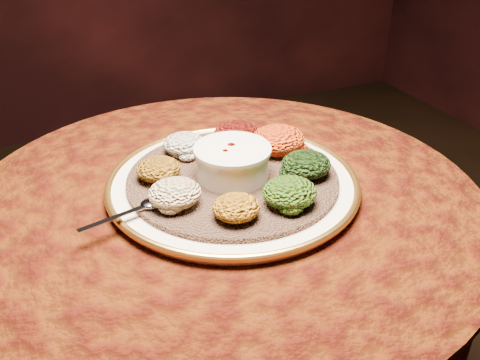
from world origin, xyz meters
name	(u,v)px	position (x,y,z in m)	size (l,w,h in m)	color
table	(225,269)	(0.00, 0.00, 0.55)	(0.96, 0.96, 0.73)	black
platter	(233,183)	(0.02, 0.01, 0.75)	(0.51, 0.51, 0.02)	white
injera	(233,178)	(0.02, 0.01, 0.76)	(0.39, 0.39, 0.01)	brown
stew_bowl	(233,160)	(0.02, 0.01, 0.80)	(0.14, 0.14, 0.06)	silver
spoon	(148,205)	(-0.15, -0.03, 0.77)	(0.16, 0.05, 0.01)	silver
portion_ayib	(184,144)	(-0.03, 0.13, 0.78)	(0.08, 0.08, 0.04)	silver
portion_kitfo	(236,134)	(0.08, 0.13, 0.78)	(0.09, 0.09, 0.05)	black
portion_tikil	(278,139)	(0.14, 0.06, 0.79)	(0.11, 0.10, 0.05)	#B16C0E
portion_gomen	(306,164)	(0.15, -0.04, 0.78)	(0.09, 0.09, 0.04)	black
portion_mixveg	(290,192)	(0.07, -0.12, 0.78)	(0.09, 0.09, 0.04)	#9E2C0A
portion_kik	(236,207)	(-0.03, -0.12, 0.78)	(0.08, 0.07, 0.04)	#C06B10
portion_timatim	(175,193)	(-0.11, -0.04, 0.78)	(0.09, 0.09, 0.04)	maroon
portion_shiro	(158,169)	(-0.11, 0.06, 0.78)	(0.08, 0.08, 0.04)	#845A0F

